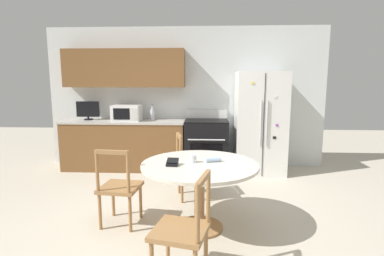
% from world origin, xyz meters
% --- Properties ---
extents(ground_plane, '(14.00, 14.00, 0.00)m').
position_xyz_m(ground_plane, '(0.00, 0.00, 0.00)').
color(ground_plane, beige).
extents(back_wall, '(5.20, 0.44, 2.60)m').
position_xyz_m(back_wall, '(-0.30, 2.59, 1.45)').
color(back_wall, silver).
rests_on(back_wall, ground_plane).
extents(kitchen_counter, '(2.23, 0.64, 0.90)m').
position_xyz_m(kitchen_counter, '(-1.10, 2.29, 0.45)').
color(kitchen_counter, brown).
rests_on(kitchen_counter, ground_plane).
extents(refrigerator, '(0.84, 0.77, 1.77)m').
position_xyz_m(refrigerator, '(1.34, 2.21, 0.89)').
color(refrigerator, white).
rests_on(refrigerator, ground_plane).
extents(oven_range, '(0.77, 0.68, 1.08)m').
position_xyz_m(oven_range, '(0.40, 2.26, 0.47)').
color(oven_range, black).
rests_on(oven_range, ground_plane).
extents(microwave, '(0.50, 0.38, 0.28)m').
position_xyz_m(microwave, '(-1.04, 2.27, 1.04)').
color(microwave, white).
rests_on(microwave, kitchen_counter).
extents(countertop_tv, '(0.42, 0.16, 0.34)m').
position_xyz_m(countertop_tv, '(-1.78, 2.34, 1.08)').
color(countertop_tv, black).
rests_on(countertop_tv, kitchen_counter).
extents(counter_bottle, '(0.08, 0.08, 0.28)m').
position_xyz_m(counter_bottle, '(-0.59, 2.39, 1.01)').
color(counter_bottle, silver).
rests_on(counter_bottle, kitchen_counter).
extents(dining_table, '(1.26, 1.26, 0.74)m').
position_xyz_m(dining_table, '(0.34, 0.06, 0.60)').
color(dining_table, beige).
rests_on(dining_table, ground_plane).
extents(dining_chair_left, '(0.46, 0.46, 0.90)m').
position_xyz_m(dining_chair_left, '(-0.55, 0.09, 0.43)').
color(dining_chair_left, '#9E7042').
rests_on(dining_chair_left, ground_plane).
extents(dining_chair_far, '(0.50, 0.50, 0.90)m').
position_xyz_m(dining_chair_far, '(0.20, 0.94, 0.43)').
color(dining_chair_far, '#9E7042').
rests_on(dining_chair_far, ground_plane).
extents(dining_chair_near, '(0.50, 0.50, 0.90)m').
position_xyz_m(dining_chair_near, '(0.24, -0.84, 0.43)').
color(dining_chair_near, '#9E7042').
rests_on(dining_chair_near, ground_plane).
extents(candle_glass, '(0.08, 0.08, 0.09)m').
position_xyz_m(candle_glass, '(0.27, 0.09, 0.77)').
color(candle_glass, silver).
rests_on(candle_glass, dining_table).
extents(folded_napkin, '(0.17, 0.09, 0.05)m').
position_xyz_m(folded_napkin, '(0.49, 0.13, 0.76)').
color(folded_napkin, '#A3BCDB').
rests_on(folded_napkin, dining_table).
extents(wallet, '(0.13, 0.13, 0.07)m').
position_xyz_m(wallet, '(0.06, -0.03, 0.76)').
color(wallet, black).
rests_on(wallet, dining_table).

